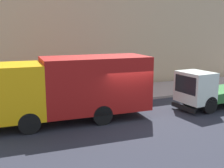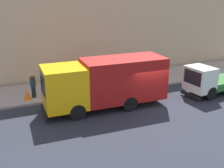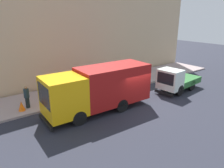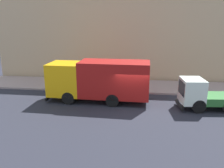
# 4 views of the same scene
# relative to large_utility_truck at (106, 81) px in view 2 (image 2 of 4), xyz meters

# --- Properties ---
(ground) EXTENTS (80.00, 80.00, 0.00)m
(ground) POSITION_rel_large_utility_truck_xyz_m (-0.84, -2.63, -1.77)
(ground) COLOR #282935
(sidewalk) EXTENTS (4.38, 30.00, 0.16)m
(sidewalk) POSITION_rel_large_utility_truck_xyz_m (4.36, -2.63, -1.69)
(sidewalk) COLOR #A3908F
(sidewalk) RESTS_ON ground
(building_facade) EXTENTS (0.50, 30.00, 9.68)m
(building_facade) POSITION_rel_large_utility_truck_xyz_m (7.05, -2.63, 3.07)
(building_facade) COLOR tan
(building_facade) RESTS_ON ground
(large_utility_truck) EXTENTS (2.69, 7.93, 3.19)m
(large_utility_truck) POSITION_rel_large_utility_truck_xyz_m (0.00, 0.00, 0.00)
(large_utility_truck) COLOR #F3AE0E
(large_utility_truck) RESTS_ON ground
(small_flatbed_truck) EXTENTS (2.35, 4.96, 2.20)m
(small_flatbed_truck) POSITION_rel_large_utility_truck_xyz_m (-0.73, -7.78, -0.74)
(small_flatbed_truck) COLOR white
(small_flatbed_truck) RESTS_ON ground
(pedestrian_walking) EXTENTS (0.37, 0.37, 1.71)m
(pedestrian_walking) POSITION_rel_large_utility_truck_xyz_m (4.49, 2.36, -0.70)
(pedestrian_walking) COLOR black
(pedestrian_walking) RESTS_ON sidewalk
(pedestrian_standing) EXTENTS (0.54, 0.54, 1.66)m
(pedestrian_standing) POSITION_rel_large_utility_truck_xyz_m (3.27, 4.13, -0.75)
(pedestrian_standing) COLOR black
(pedestrian_standing) RESTS_ON sidewalk
(traffic_cone_orange) EXTENTS (0.49, 0.49, 0.70)m
(traffic_cone_orange) POSITION_rel_large_utility_truck_xyz_m (3.01, 4.63, -1.27)
(traffic_cone_orange) COLOR orange
(traffic_cone_orange) RESTS_ON sidewalk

